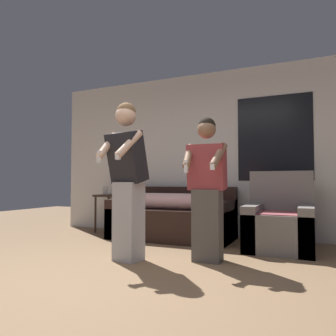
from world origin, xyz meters
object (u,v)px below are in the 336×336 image
couch (172,219)px  side_table (111,200)px  armchair (280,224)px  person_right (207,188)px  person_left (127,178)px

couch → side_table: size_ratio=2.29×
couch → side_table: bearing=170.2°
couch → armchair: (1.61, -0.21, 0.02)m
couch → person_right: bearing=-52.1°
couch → person_right: person_right is taller
armchair → person_right: 1.29m
person_left → person_right: 0.90m
side_table → person_right: 2.63m
side_table → armchair: bearing=-8.5°
side_table → person_right: (2.20, -1.41, 0.26)m
side_table → person_left: (1.38, -1.77, 0.37)m
couch → side_table: side_table is taller
side_table → person_left: size_ratio=0.46×
side_table → person_right: bearing=-32.6°
armchair → couch: bearing=172.6°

